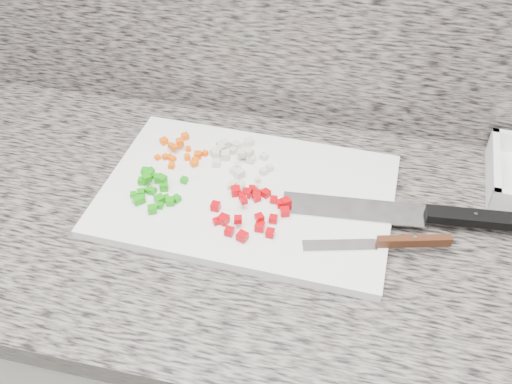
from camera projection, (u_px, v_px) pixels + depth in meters
cabinet at (265, 366)px, 1.28m from camera, size 3.92×0.62×0.86m
countertop at (268, 228)px, 0.97m from camera, size 3.96×0.64×0.04m
cutting_board at (247, 195)px, 0.99m from camera, size 0.51×0.35×0.02m
carrot_pile at (182, 151)px, 1.06m from camera, size 0.10×0.10×0.02m
onion_pile at (236, 154)px, 1.05m from camera, size 0.13×0.12×0.02m
green_pepper_pile at (154, 188)px, 0.98m from camera, size 0.09×0.11×0.02m
red_pepper_pile at (251, 210)px, 0.94m from camera, size 0.13×0.13×0.02m
garlic_pile at (242, 187)px, 0.99m from camera, size 0.06×0.06×0.01m
chef_knife at (432, 215)px, 0.94m from camera, size 0.39×0.08×0.02m
paring_knife at (395, 242)px, 0.89m from camera, size 0.23×0.08×0.02m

